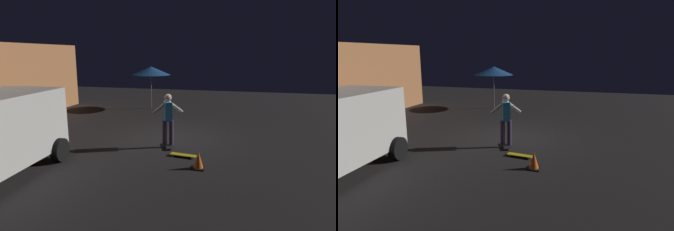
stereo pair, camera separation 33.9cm
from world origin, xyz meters
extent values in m
plane|color=black|center=(0.00, 0.00, 0.00)|extent=(28.00, 28.00, 0.00)
cylinder|color=black|center=(-2.93, 2.37, 0.33)|extent=(0.67, 0.25, 0.66)
cylinder|color=black|center=(-3.02, 4.35, 0.33)|extent=(0.67, 0.25, 0.66)
cylinder|color=slate|center=(5.33, 2.32, 1.10)|extent=(0.05, 0.05, 2.20)
cone|color=#1E4C8C|center=(5.33, 2.32, 2.08)|extent=(2.10, 2.10, 0.45)
cube|color=black|center=(-0.98, -0.27, 0.06)|extent=(0.79, 0.49, 0.02)
sphere|color=silver|center=(-0.74, -0.07, 0.03)|extent=(0.05, 0.05, 0.05)
sphere|color=silver|center=(-0.67, -0.22, 0.03)|extent=(0.05, 0.05, 0.05)
sphere|color=silver|center=(-1.29, -0.31, 0.03)|extent=(0.05, 0.05, 0.05)
sphere|color=silver|center=(-1.22, -0.46, 0.03)|extent=(0.05, 0.05, 0.05)
cube|color=gold|center=(-1.75, -0.93, 0.06)|extent=(0.30, 0.80, 0.02)
sphere|color=silver|center=(-1.71, -1.24, 0.03)|extent=(0.05, 0.05, 0.05)
sphere|color=silver|center=(-1.87, -1.21, 0.03)|extent=(0.05, 0.05, 0.05)
sphere|color=silver|center=(-1.63, -0.64, 0.03)|extent=(0.05, 0.05, 0.05)
sphere|color=silver|center=(-1.80, -0.62, 0.03)|extent=(0.05, 0.05, 0.05)
cylinder|color=#382D4C|center=(-1.03, -0.16, 0.48)|extent=(0.14, 0.14, 0.82)
cylinder|color=#382D4C|center=(-0.94, -0.37, 0.48)|extent=(0.14, 0.14, 0.82)
cube|color=#338CCC|center=(-0.98, -0.27, 1.19)|extent=(0.44, 0.35, 0.60)
sphere|color=beige|center=(-0.98, -0.27, 1.62)|extent=(0.23, 0.23, 0.23)
cylinder|color=beige|center=(-1.07, -0.06, 1.34)|extent=(0.30, 0.53, 0.46)
cylinder|color=beige|center=(-0.90, -0.47, 1.34)|extent=(0.30, 0.53, 0.46)
cube|color=black|center=(-2.51, -1.49, 0.01)|extent=(0.34, 0.34, 0.03)
cone|color=#EA5914|center=(-2.51, -1.49, 0.23)|extent=(0.28, 0.28, 0.46)
camera|label=1|loc=(-9.59, -2.49, 2.97)|focal=30.64mm
camera|label=2|loc=(-9.50, -2.81, 2.97)|focal=30.64mm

